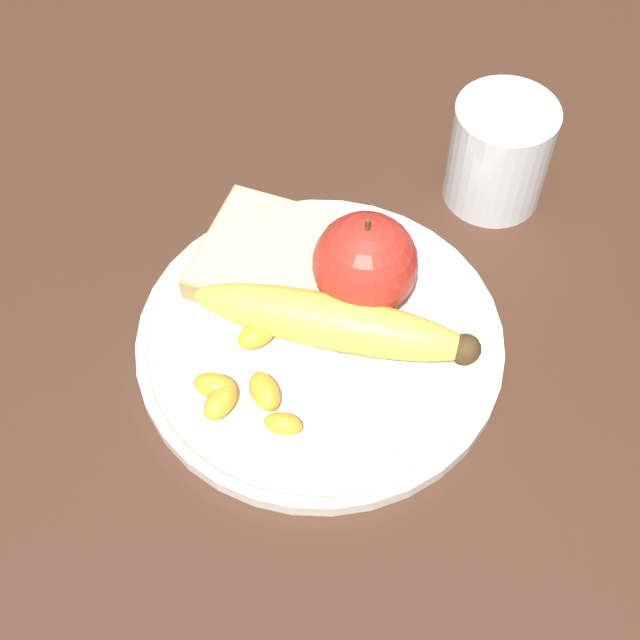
% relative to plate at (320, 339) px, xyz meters
% --- Properties ---
extents(ground_plane, '(3.00, 3.00, 0.00)m').
position_rel_plate_xyz_m(ground_plane, '(0.00, 0.00, -0.01)').
color(ground_plane, '#42281C').
extents(plate, '(0.26, 0.26, 0.01)m').
position_rel_plate_xyz_m(plate, '(0.00, 0.00, 0.00)').
color(plate, silver).
rests_on(plate, ground_plane).
extents(juice_glass, '(0.08, 0.08, 0.09)m').
position_rel_plate_xyz_m(juice_glass, '(-0.12, -0.17, 0.03)').
color(juice_glass, silver).
rests_on(juice_glass, ground_plane).
extents(apple, '(0.07, 0.07, 0.08)m').
position_rel_plate_xyz_m(apple, '(-0.03, -0.04, 0.04)').
color(apple, red).
rests_on(apple, plate).
extents(banana, '(0.20, 0.06, 0.04)m').
position_rel_plate_xyz_m(banana, '(-0.01, 0.00, 0.02)').
color(banana, '#E0CC4C').
rests_on(banana, plate).
extents(bread_slice, '(0.13, 0.12, 0.02)m').
position_rel_plate_xyz_m(bread_slice, '(0.04, -0.06, 0.02)').
color(bread_slice, '#AB8751').
rests_on(bread_slice, plate).
extents(fork, '(0.14, 0.15, 0.00)m').
position_rel_plate_xyz_m(fork, '(-0.00, 0.01, 0.01)').
color(fork, '#B2B2B7').
rests_on(fork, plate).
extents(jam_packet, '(0.04, 0.03, 0.02)m').
position_rel_plate_xyz_m(jam_packet, '(-0.02, -0.08, 0.01)').
color(jam_packet, silver).
rests_on(jam_packet, plate).
extents(orange_segment_0, '(0.03, 0.04, 0.02)m').
position_rel_plate_xyz_m(orange_segment_0, '(0.03, 0.05, 0.01)').
color(orange_segment_0, '#F9A32D').
rests_on(orange_segment_0, plate).
extents(orange_segment_1, '(0.03, 0.02, 0.01)m').
position_rel_plate_xyz_m(orange_segment_1, '(0.01, 0.08, 0.01)').
color(orange_segment_1, '#F9A32D').
rests_on(orange_segment_1, plate).
extents(orange_segment_2, '(0.03, 0.03, 0.02)m').
position_rel_plate_xyz_m(orange_segment_2, '(0.04, 0.01, 0.01)').
color(orange_segment_2, '#F9A32D').
rests_on(orange_segment_2, plate).
extents(orange_segment_3, '(0.03, 0.02, 0.02)m').
position_rel_plate_xyz_m(orange_segment_3, '(0.06, 0.06, 0.01)').
color(orange_segment_3, '#F9A32D').
rests_on(orange_segment_3, plate).
extents(orange_segment_4, '(0.03, 0.03, 0.02)m').
position_rel_plate_xyz_m(orange_segment_4, '(0.06, 0.07, 0.01)').
color(orange_segment_4, '#F9A32D').
rests_on(orange_segment_4, plate).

